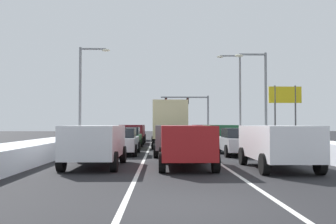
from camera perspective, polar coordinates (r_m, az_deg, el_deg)
The scene contains 25 objects.
ground_plane at distance 29.18m, azimuth 0.64°, elevation -5.20°, with size 136.21×136.21×0.00m, color black.
lane_stripe_between_right_lane_and_center_lane at distance 34.50m, azimuth 3.20°, elevation -4.67°, with size 0.14×57.63×0.01m, color silver.
lane_stripe_between_center_lane_and_left_lane at distance 34.41m, azimuth -2.48°, elevation -4.68°, with size 0.14×57.63×0.01m, color silver.
snow_bank_right_shoulder at distance 35.28m, azimuth 11.83°, elevation -3.85°, with size 1.49×57.63×0.89m, color white.
snow_bank_left_shoulder at distance 34.92m, azimuth -11.23°, elevation -3.90°, with size 2.18×57.63×0.87m, color white.
suv_white_right_lane_nearest at distance 15.51m, azimuth 15.74°, elevation -4.37°, with size 2.16×4.90×1.67m.
sedan_silver_right_lane_second at distance 22.13m, azimuth 10.29°, elevation -4.28°, with size 2.00×4.50×1.51m.
suv_green_right_lane_third at distance 29.07m, azimuth 7.53°, elevation -3.19°, with size 2.16×4.90×1.67m.
suv_maroon_right_lane_fourth at distance 36.14m, azimuth 5.36°, elevation -2.93°, with size 2.16×4.90×1.67m.
sedan_navy_right_lane_fifth at distance 42.19m, azimuth 4.54°, elevation -3.11°, with size 2.00×4.50×1.51m.
suv_red_center_lane_nearest at distance 15.58m, azimuth 2.63°, elevation -4.43°, with size 2.16×4.90×1.67m.
suv_gray_center_lane_second at distance 21.61m, azimuth 0.80°, elevation -3.70°, with size 2.16×4.90×1.67m.
box_truck_center_lane_third at distance 28.94m, azimuth 0.19°, elevation -1.47°, with size 2.53×7.20×3.36m.
suv_tan_center_lane_fourth at distance 36.71m, azimuth 0.55°, elevation -2.92°, with size 2.16×4.90×1.67m.
suv_black_center_lane_fifth at distance 42.62m, azimuth -0.10°, elevation -2.76°, with size 2.16×4.90×1.67m.
suv_white_left_lane_nearest at distance 16.08m, azimuth -10.59°, elevation -4.32°, with size 2.16×4.90×1.67m.
sedan_silver_left_lane_second at distance 22.31m, azimuth -6.93°, elevation -4.27°, with size 2.00×4.50×1.51m.
sedan_green_left_lane_third at distance 28.13m, azimuth -5.93°, elevation -3.76°, with size 2.00×4.50×1.51m.
suv_maroon_left_lane_fourth at distance 34.27m, azimuth -5.23°, elevation -2.99°, with size 2.16×4.90×1.67m.
sedan_navy_left_lane_fifth at distance 41.27m, azimuth -4.77°, elevation -3.14°, with size 2.00×4.50×1.51m.
traffic_light_gantry at distance 60.82m, azimuth 3.72°, elevation 0.81°, with size 7.54×0.47×6.20m.
street_lamp_right_near at distance 32.94m, azimuth 13.52°, elevation 3.27°, with size 2.66×0.36×7.65m.
street_lamp_right_mid at distance 43.22m, azimuth 10.12°, elevation 3.27°, with size 2.66×0.36×9.39m.
street_lamp_left_mid at distance 34.26m, azimuth -12.20°, elevation 3.73°, with size 2.66×0.36×8.39m.
roadside_sign_right at distance 39.46m, azimuth 16.83°, elevation 1.60°, with size 3.20×0.16×5.50m.
Camera 1 is at (-0.92, -8.16, 1.73)m, focal length 41.49 mm.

